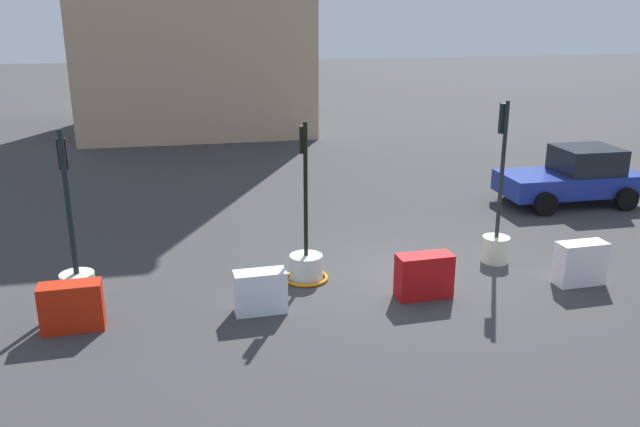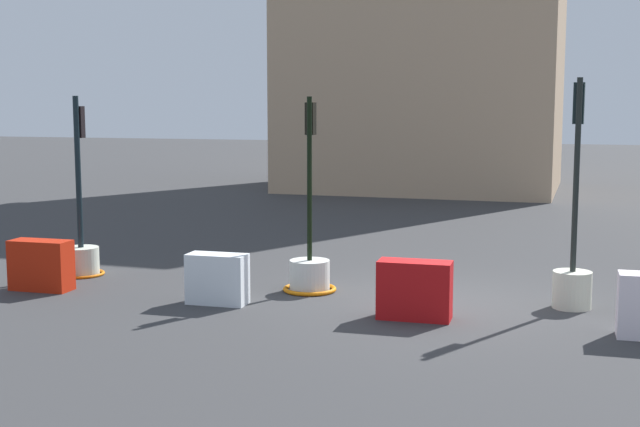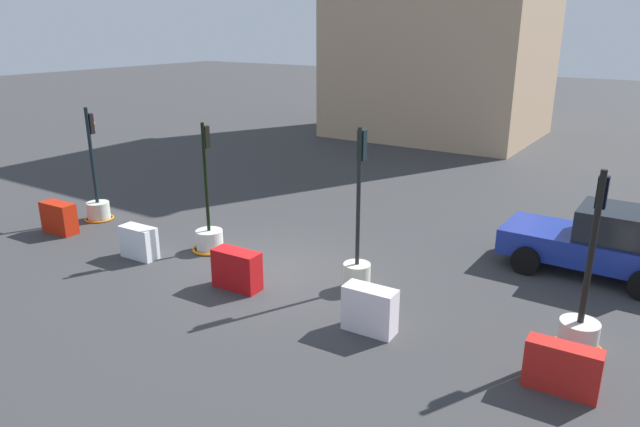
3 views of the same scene
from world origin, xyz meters
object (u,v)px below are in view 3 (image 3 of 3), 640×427
traffic_light_3 (580,323)px  traffic_light_2 (357,261)px  traffic_light_0 (98,202)px  car_blue_estate (599,242)px  construction_barrier_4 (562,368)px  construction_barrier_3 (370,310)px  construction_barrier_1 (139,242)px  construction_barrier_0 (59,218)px  construction_barrier_2 (237,270)px  traffic_light_1 (209,234)px

traffic_light_3 → traffic_light_2: bearing=179.6°
traffic_light_0 → car_blue_estate: (13.26, 3.98, 0.26)m
traffic_light_2 → construction_barrier_4: 4.88m
construction_barrier_3 → car_blue_estate: 6.23m
construction_barrier_3 → traffic_light_2: bearing=127.3°
construction_barrier_4 → car_blue_estate: 5.36m
traffic_light_3 → construction_barrier_1: traffic_light_3 is taller
construction_barrier_3 → car_blue_estate: (3.17, 5.35, 0.34)m
construction_barrier_0 → construction_barrier_2: 6.61m
traffic_light_2 → traffic_light_3: (4.63, -0.03, -0.13)m
construction_barrier_1 → car_blue_estate: bearing=28.5°
traffic_light_1 → construction_barrier_3: (5.51, -1.39, 0.01)m
car_blue_estate → traffic_light_0: bearing=-163.3°
traffic_light_1 → construction_barrier_1: (-1.13, -1.35, -0.03)m
traffic_light_1 → construction_barrier_4: size_ratio=2.88×
construction_barrier_0 → construction_barrier_3: 10.00m
traffic_light_3 → car_blue_estate: (-0.31, 3.88, 0.26)m
construction_barrier_1 → construction_barrier_3: (6.64, -0.03, 0.04)m
traffic_light_1 → construction_barrier_4: traffic_light_1 is taller
construction_barrier_1 → car_blue_estate: size_ratio=0.24×
car_blue_estate → construction_barrier_2: bearing=-141.1°
construction_barrier_4 → car_blue_estate: car_blue_estate is taller
construction_barrier_2 → construction_barrier_3: bearing=-0.8°
traffic_light_3 → construction_barrier_1: (-10.12, -1.44, -0.13)m
traffic_light_0 → construction_barrier_2: 6.83m
traffic_light_3 → car_blue_estate: size_ratio=0.84×
construction_barrier_0 → construction_barrier_1: size_ratio=1.10×
construction_barrier_3 → construction_barrier_4: bearing=0.3°
traffic_light_2 → traffic_light_3: traffic_light_2 is taller
traffic_light_1 → construction_barrier_3: traffic_light_1 is taller
construction_barrier_0 → construction_barrier_2: construction_barrier_2 is taller
traffic_light_2 → construction_barrier_3: 1.91m
traffic_light_1 → construction_barrier_4: (9.01, -1.37, -0.03)m
construction_barrier_3 → construction_barrier_0: bearing=179.9°
traffic_light_2 → construction_barrier_0: 8.98m
traffic_light_0 → traffic_light_1: traffic_light_0 is taller
traffic_light_1 → construction_barrier_2: bearing=-32.2°
traffic_light_0 → construction_barrier_1: size_ratio=3.42×
traffic_light_1 → traffic_light_2: 4.37m
car_blue_estate → traffic_light_1: bearing=-155.5°
traffic_light_0 → traffic_light_2: bearing=0.9°
traffic_light_3 → car_blue_estate: bearing=94.6°
traffic_light_2 → construction_barrier_0: traffic_light_2 is taller
construction_barrier_2 → construction_barrier_4: 6.89m
traffic_light_3 → construction_barrier_1: bearing=-171.9°
construction_barrier_0 → construction_barrier_4: construction_barrier_0 is taller
traffic_light_0 → car_blue_estate: traffic_light_0 is taller
construction_barrier_4 → construction_barrier_2: bearing=179.7°
construction_barrier_0 → construction_barrier_1: construction_barrier_0 is taller
traffic_light_2 → construction_barrier_1: (-5.49, -1.47, -0.26)m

